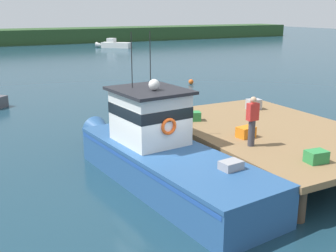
{
  "coord_description": "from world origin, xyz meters",
  "views": [
    {
      "loc": [
        -5.56,
        -11.21,
        5.46
      ],
      "look_at": [
        1.2,
        1.45,
        1.4
      ],
      "focal_mm": 43.93,
      "sensor_mm": 36.0,
      "label": 1
    }
  ],
  "objects_px": {
    "crate_stack_near_edge": "(254,104)",
    "mooring_buoy_outer": "(191,82)",
    "crate_single_far": "(246,132)",
    "deckhand_by_the_boat": "(252,120)",
    "moored_boat_off_the_point": "(114,45)",
    "crate_single_by_cleat": "(193,116)",
    "crate_stack_mid_dock": "(316,157)",
    "main_fishing_boat": "(160,152)"
  },
  "relations": [
    {
      "from": "deckhand_by_the_boat",
      "to": "moored_boat_off_the_point",
      "type": "relative_size",
      "value": 0.34
    },
    {
      "from": "deckhand_by_the_boat",
      "to": "crate_single_far",
      "type": "bearing_deg",
      "value": 61.99
    },
    {
      "from": "moored_boat_off_the_point",
      "to": "crate_single_far",
      "type": "bearing_deg",
      "value": -105.62
    },
    {
      "from": "crate_single_by_cleat",
      "to": "mooring_buoy_outer",
      "type": "distance_m",
      "value": 15.27
    },
    {
      "from": "crate_single_far",
      "to": "deckhand_by_the_boat",
      "type": "bearing_deg",
      "value": -118.01
    },
    {
      "from": "crate_stack_mid_dock",
      "to": "crate_stack_near_edge",
      "type": "relative_size",
      "value": 1.0
    },
    {
      "from": "crate_stack_near_edge",
      "to": "moored_boat_off_the_point",
      "type": "distance_m",
      "value": 46.38
    },
    {
      "from": "main_fishing_boat",
      "to": "mooring_buoy_outer",
      "type": "xyz_separation_m",
      "value": [
        10.48,
        15.35,
        -0.82
      ]
    },
    {
      "from": "deckhand_by_the_boat",
      "to": "mooring_buoy_outer",
      "type": "height_order",
      "value": "deckhand_by_the_boat"
    },
    {
      "from": "crate_stack_near_edge",
      "to": "mooring_buoy_outer",
      "type": "relative_size",
      "value": 1.56
    },
    {
      "from": "crate_single_by_cleat",
      "to": "deckhand_by_the_boat",
      "type": "distance_m",
      "value": 3.67
    },
    {
      "from": "crate_stack_mid_dock",
      "to": "mooring_buoy_outer",
      "type": "distance_m",
      "value": 20.09
    },
    {
      "from": "crate_single_far",
      "to": "mooring_buoy_outer",
      "type": "bearing_deg",
      "value": 64.99
    },
    {
      "from": "main_fishing_boat",
      "to": "crate_single_far",
      "type": "bearing_deg",
      "value": -8.78
    },
    {
      "from": "crate_single_far",
      "to": "crate_single_by_cleat",
      "type": "relative_size",
      "value": 1.0
    },
    {
      "from": "deckhand_by_the_boat",
      "to": "moored_boat_off_the_point",
      "type": "height_order",
      "value": "deckhand_by_the_boat"
    },
    {
      "from": "deckhand_by_the_boat",
      "to": "mooring_buoy_outer",
      "type": "xyz_separation_m",
      "value": [
        7.82,
        16.65,
        -1.87
      ]
    },
    {
      "from": "mooring_buoy_outer",
      "to": "deckhand_by_the_boat",
      "type": "bearing_deg",
      "value": -115.16
    },
    {
      "from": "crate_single_far",
      "to": "crate_single_by_cleat",
      "type": "xyz_separation_m",
      "value": [
        -0.45,
        2.78,
        -0.01
      ]
    },
    {
      "from": "moored_boat_off_the_point",
      "to": "main_fishing_boat",
      "type": "bearing_deg",
      "value": -109.14
    },
    {
      "from": "main_fishing_boat",
      "to": "crate_single_by_cleat",
      "type": "bearing_deg",
      "value": 41.12
    },
    {
      "from": "deckhand_by_the_boat",
      "to": "crate_stack_mid_dock",
      "type": "bearing_deg",
      "value": -71.88
    },
    {
      "from": "crate_stack_near_edge",
      "to": "moored_boat_off_the_point",
      "type": "bearing_deg",
      "value": 76.83
    },
    {
      "from": "crate_single_far",
      "to": "moored_boat_off_the_point",
      "type": "distance_m",
      "value": 50.17
    },
    {
      "from": "crate_single_by_cleat",
      "to": "mooring_buoy_outer",
      "type": "bearing_deg",
      "value": 59.02
    },
    {
      "from": "crate_single_far",
      "to": "mooring_buoy_outer",
      "type": "distance_m",
      "value": 17.51
    },
    {
      "from": "main_fishing_boat",
      "to": "crate_stack_mid_dock",
      "type": "bearing_deg",
      "value": -45.41
    },
    {
      "from": "crate_stack_mid_dock",
      "to": "crate_single_by_cleat",
      "type": "xyz_separation_m",
      "value": [
        -0.7,
        5.7,
        -0.0
      ]
    },
    {
      "from": "crate_stack_near_edge",
      "to": "crate_single_by_cleat",
      "type": "relative_size",
      "value": 1.0
    },
    {
      "from": "crate_single_by_cleat",
      "to": "mooring_buoy_outer",
      "type": "height_order",
      "value": "crate_single_by_cleat"
    },
    {
      "from": "main_fishing_boat",
      "to": "crate_stack_near_edge",
      "type": "xyz_separation_m",
      "value": [
        6.03,
        2.68,
        0.42
      ]
    },
    {
      "from": "crate_stack_mid_dock",
      "to": "deckhand_by_the_boat",
      "type": "xyz_separation_m",
      "value": [
        -0.68,
        2.09,
        0.68
      ]
    },
    {
      "from": "crate_stack_near_edge",
      "to": "moored_boat_off_the_point",
      "type": "relative_size",
      "value": 0.13
    },
    {
      "from": "main_fishing_boat",
      "to": "crate_stack_mid_dock",
      "type": "xyz_separation_m",
      "value": [
        3.34,
        -3.39,
        0.37
      ]
    },
    {
      "from": "crate_stack_near_edge",
      "to": "crate_single_far",
      "type": "height_order",
      "value": "crate_stack_near_edge"
    },
    {
      "from": "crate_stack_mid_dock",
      "to": "moored_boat_off_the_point",
      "type": "height_order",
      "value": "crate_stack_mid_dock"
    },
    {
      "from": "main_fishing_boat",
      "to": "crate_stack_mid_dock",
      "type": "relative_size",
      "value": 16.55
    },
    {
      "from": "main_fishing_boat",
      "to": "crate_single_by_cleat",
      "type": "distance_m",
      "value": 3.53
    },
    {
      "from": "main_fishing_boat",
      "to": "deckhand_by_the_boat",
      "type": "bearing_deg",
      "value": -26.02
    },
    {
      "from": "moored_boat_off_the_point",
      "to": "mooring_buoy_outer",
      "type": "bearing_deg",
      "value": -100.67
    },
    {
      "from": "main_fishing_boat",
      "to": "mooring_buoy_outer",
      "type": "distance_m",
      "value": 18.61
    },
    {
      "from": "crate_stack_near_edge",
      "to": "deckhand_by_the_boat",
      "type": "bearing_deg",
      "value": -130.35
    }
  ]
}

